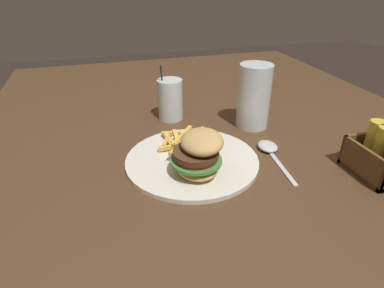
{
  "coord_description": "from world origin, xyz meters",
  "views": [
    {
      "loc": [
        0.71,
        -0.28,
        1.12
      ],
      "look_at": [
        0.11,
        -0.11,
        0.77
      ],
      "focal_mm": 30.0,
      "sensor_mm": 36.0,
      "label": 1
    }
  ],
  "objects_px": {
    "beer_glass": "(254,99)",
    "spoon": "(269,148)",
    "condiment_caddy": "(379,156)",
    "meal_plate_near": "(194,156)",
    "juice_glass": "(170,101)"
  },
  "relations": [
    {
      "from": "meal_plate_near",
      "to": "juice_glass",
      "type": "height_order",
      "value": "juice_glass"
    },
    {
      "from": "meal_plate_near",
      "to": "beer_glass",
      "type": "relative_size",
      "value": 1.75
    },
    {
      "from": "beer_glass",
      "to": "condiment_caddy",
      "type": "distance_m",
      "value": 0.33
    },
    {
      "from": "beer_glass",
      "to": "juice_glass",
      "type": "relative_size",
      "value": 1.07
    },
    {
      "from": "meal_plate_near",
      "to": "condiment_caddy",
      "type": "height_order",
      "value": "condiment_caddy"
    },
    {
      "from": "condiment_caddy",
      "to": "beer_glass",
      "type": "bearing_deg",
      "value": -152.84
    },
    {
      "from": "beer_glass",
      "to": "spoon",
      "type": "relative_size",
      "value": 0.93
    },
    {
      "from": "beer_glass",
      "to": "condiment_caddy",
      "type": "height_order",
      "value": "beer_glass"
    },
    {
      "from": "meal_plate_near",
      "to": "condiment_caddy",
      "type": "xyz_separation_m",
      "value": [
        0.13,
        0.37,
        0.02
      ]
    },
    {
      "from": "juice_glass",
      "to": "spoon",
      "type": "relative_size",
      "value": 0.86
    },
    {
      "from": "condiment_caddy",
      "to": "meal_plate_near",
      "type": "bearing_deg",
      "value": -109.93
    },
    {
      "from": "juice_glass",
      "to": "condiment_caddy",
      "type": "height_order",
      "value": "juice_glass"
    },
    {
      "from": "beer_glass",
      "to": "juice_glass",
      "type": "distance_m",
      "value": 0.24
    },
    {
      "from": "meal_plate_near",
      "to": "juice_glass",
      "type": "xyz_separation_m",
      "value": [
        -0.27,
        0.01,
        0.02
      ]
    },
    {
      "from": "spoon",
      "to": "condiment_caddy",
      "type": "relative_size",
      "value": 1.52
    }
  ]
}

